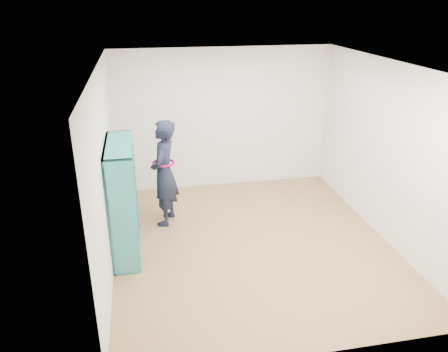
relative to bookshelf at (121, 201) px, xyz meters
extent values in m
plane|color=#976D45|center=(1.84, -0.14, -0.79)|extent=(4.50, 4.50, 0.00)
plane|color=white|center=(1.84, -0.14, 1.81)|extent=(4.50, 4.50, 0.00)
cube|color=white|center=(-0.16, -0.14, 0.51)|extent=(0.02, 4.50, 2.60)
cube|color=white|center=(3.84, -0.14, 0.51)|extent=(0.02, 4.50, 2.60)
cube|color=white|center=(1.84, 2.11, 0.51)|extent=(4.00, 0.02, 2.60)
cube|color=white|center=(1.84, -2.39, 0.51)|extent=(4.00, 0.02, 2.60)
cube|color=teal|center=(0.03, -0.59, 0.02)|extent=(0.36, 0.03, 1.63)
cube|color=teal|center=(0.03, 0.60, 0.02)|extent=(0.36, 0.03, 1.63)
cube|color=teal|center=(0.03, 0.01, -0.78)|extent=(0.36, 1.22, 0.03)
cube|color=teal|center=(0.03, 0.01, 0.82)|extent=(0.36, 1.22, 0.03)
cube|color=teal|center=(-0.14, 0.01, 0.02)|extent=(0.03, 1.22, 1.63)
cube|color=teal|center=(0.03, -0.19, 0.02)|extent=(0.33, 0.03, 1.58)
cube|color=teal|center=(0.03, 0.20, 0.02)|extent=(0.33, 0.03, 1.58)
cube|color=teal|center=(0.03, 0.01, -0.38)|extent=(0.33, 1.17, 0.03)
cube|color=teal|center=(0.03, 0.01, 0.02)|extent=(0.33, 1.17, 0.03)
cube|color=teal|center=(0.03, 0.01, 0.41)|extent=(0.33, 1.17, 0.03)
cube|color=beige|center=(0.05, -0.39, -0.73)|extent=(0.22, 0.14, 0.06)
cube|color=black|center=(0.06, -0.44, -0.24)|extent=(0.18, 0.16, 0.24)
cube|color=maroon|center=(0.06, -0.44, 0.16)|extent=(0.18, 0.16, 0.26)
cube|color=silver|center=(0.05, -0.39, 0.47)|extent=(0.22, 0.14, 0.09)
cube|color=navy|center=(0.06, -0.05, -0.64)|extent=(0.18, 0.16, 0.23)
cube|color=brown|center=(0.06, -0.05, -0.24)|extent=(0.18, 0.16, 0.25)
cube|color=#BFB28C|center=(0.05, 0.00, 0.07)|extent=(0.22, 0.14, 0.09)
cube|color=#26594C|center=(0.06, -0.05, 0.54)|extent=(0.18, 0.16, 0.22)
cube|color=beige|center=(0.06, 0.33, -0.62)|extent=(0.18, 0.16, 0.26)
cube|color=black|center=(0.05, 0.39, -0.32)|extent=(0.22, 0.14, 0.09)
cube|color=maroon|center=(0.06, 0.33, 0.14)|extent=(0.18, 0.16, 0.21)
cube|color=silver|center=(0.06, 0.33, 0.57)|extent=(0.18, 0.16, 0.29)
imported|color=black|center=(0.64, 0.77, 0.06)|extent=(0.58, 0.72, 1.70)
torus|color=#A40C50|center=(0.64, 0.77, 0.23)|extent=(0.44, 0.44, 0.04)
cube|color=silver|center=(0.53, 0.90, 0.17)|extent=(0.02, 0.10, 0.13)
cube|color=black|center=(0.53, 0.90, 0.17)|extent=(0.02, 0.10, 0.13)
camera|label=1|loc=(0.35, -5.60, 2.63)|focal=35.00mm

